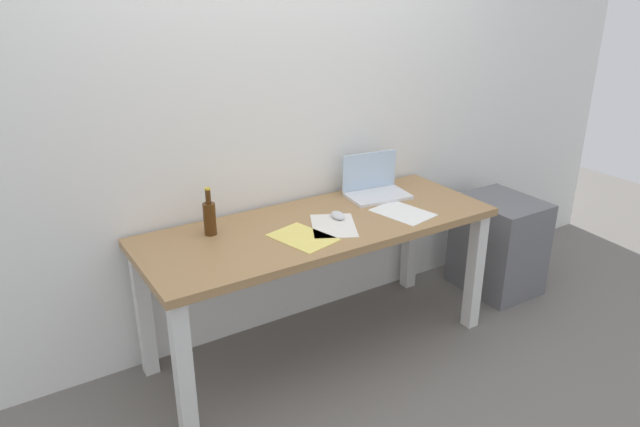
{
  "coord_description": "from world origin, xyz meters",
  "views": [
    {
      "loc": [
        -1.44,
        -2.28,
        1.87
      ],
      "look_at": [
        0.0,
        0.0,
        0.78
      ],
      "focal_mm": 33.27,
      "sensor_mm": 36.0,
      "label": 1
    }
  ],
  "objects_px": {
    "computer_mouse": "(338,215)",
    "filing_cabinet": "(498,245)",
    "desk": "(320,241)",
    "laptop_right": "(375,187)",
    "beer_bottle": "(210,217)"
  },
  "relations": [
    {
      "from": "computer_mouse",
      "to": "filing_cabinet",
      "type": "xyz_separation_m",
      "value": [
        1.19,
        -0.04,
        -0.44
      ]
    },
    {
      "from": "desk",
      "to": "laptop_right",
      "type": "xyz_separation_m",
      "value": [
        0.47,
        0.17,
        0.15
      ]
    },
    {
      "from": "beer_bottle",
      "to": "filing_cabinet",
      "type": "distance_m",
      "value": 1.89
    },
    {
      "from": "computer_mouse",
      "to": "desk",
      "type": "bearing_deg",
      "value": -174.98
    },
    {
      "from": "laptop_right",
      "to": "filing_cabinet",
      "type": "relative_size",
      "value": 0.6
    },
    {
      "from": "filing_cabinet",
      "to": "beer_bottle",
      "type": "bearing_deg",
      "value": 173.73
    },
    {
      "from": "desk",
      "to": "filing_cabinet",
      "type": "distance_m",
      "value": 1.34
    },
    {
      "from": "desk",
      "to": "laptop_right",
      "type": "relative_size",
      "value": 5.02
    },
    {
      "from": "desk",
      "to": "computer_mouse",
      "type": "bearing_deg",
      "value": -0.71
    },
    {
      "from": "beer_bottle",
      "to": "computer_mouse",
      "type": "xyz_separation_m",
      "value": [
        0.62,
        -0.16,
        -0.07
      ]
    },
    {
      "from": "desk",
      "to": "computer_mouse",
      "type": "relative_size",
      "value": 17.99
    },
    {
      "from": "desk",
      "to": "beer_bottle",
      "type": "bearing_deg",
      "value": 162.55
    },
    {
      "from": "desk",
      "to": "laptop_right",
      "type": "bearing_deg",
      "value": 19.88
    },
    {
      "from": "beer_bottle",
      "to": "filing_cabinet",
      "type": "xyz_separation_m",
      "value": [
        1.8,
        -0.2,
        -0.52
      ]
    },
    {
      "from": "desk",
      "to": "filing_cabinet",
      "type": "height_order",
      "value": "desk"
    }
  ]
}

